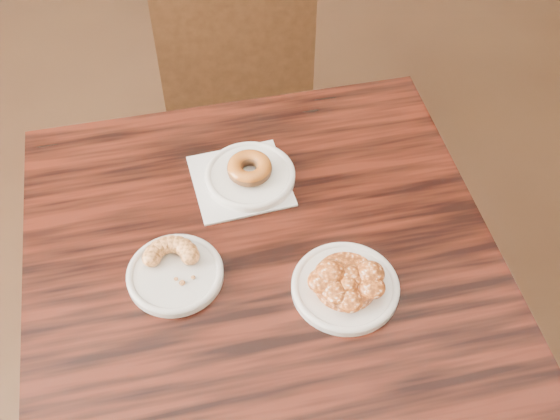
{
  "coord_description": "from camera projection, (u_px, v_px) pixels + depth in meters",
  "views": [
    {
      "loc": [
        -0.22,
        -0.49,
        1.72
      ],
      "look_at": [
        -0.17,
        0.27,
        0.8
      ],
      "focal_mm": 45.0,
      "sensor_mm": 36.0,
      "label": 1
    }
  ],
  "objects": [
    {
      "name": "cruller_fragment",
      "position": [
        174.0,
        267.0,
        1.15
      ],
      "size": [
        0.11,
        0.11,
        0.03
      ],
      "primitive_type": null,
      "color": "#5F3313",
      "rests_on": "plate_cruller"
    },
    {
      "name": "apple_fritter",
      "position": [
        346.0,
        280.0,
        1.13
      ],
      "size": [
        0.15,
        0.15,
        0.03
      ],
      "primitive_type": null,
      "color": "#491C07",
      "rests_on": "plate_fritter"
    },
    {
      "name": "glazed_donut",
      "position": [
        250.0,
        168.0,
        1.28
      ],
      "size": [
        0.08,
        0.08,
        0.03
      ],
      "primitive_type": "torus",
      "color": "#945315",
      "rests_on": "plate_donut"
    },
    {
      "name": "plate_donut",
      "position": [
        250.0,
        176.0,
        1.3
      ],
      "size": [
        0.17,
        0.17,
        0.01
      ],
      "primitive_type": "cylinder",
      "color": "white",
      "rests_on": "napkin"
    },
    {
      "name": "napkin",
      "position": [
        240.0,
        181.0,
        1.3
      ],
      "size": [
        0.2,
        0.2,
        0.0
      ],
      "primitive_type": "cube",
      "rotation": [
        0.0,
        0.0,
        0.21
      ],
      "color": "silver",
      "rests_on": "cafe_table"
    },
    {
      "name": "chair_far",
      "position": [
        233.0,
        67.0,
        1.98
      ],
      "size": [
        0.47,
        0.47,
        0.9
      ],
      "primitive_type": null,
      "rotation": [
        0.0,
        0.0,
        3.23
      ],
      "color": "black",
      "rests_on": "floor"
    },
    {
      "name": "plate_cruller",
      "position": [
        175.0,
        275.0,
        1.16
      ],
      "size": [
        0.16,
        0.16,
        0.01
      ],
      "primitive_type": "cylinder",
      "color": "silver",
      "rests_on": "cafe_table"
    },
    {
      "name": "cafe_table",
      "position": [
        266.0,
        361.0,
        1.48
      ],
      "size": [
        0.91,
        0.91,
        0.75
      ],
      "primitive_type": "cube",
      "rotation": [
        0.0,
        0.0,
        0.15
      ],
      "color": "black",
      "rests_on": "floor"
    },
    {
      "name": "plate_fritter",
      "position": [
        345.0,
        287.0,
        1.15
      ],
      "size": [
        0.18,
        0.18,
        0.01
      ],
      "primitive_type": "cylinder",
      "color": "silver",
      "rests_on": "cafe_table"
    }
  ]
}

